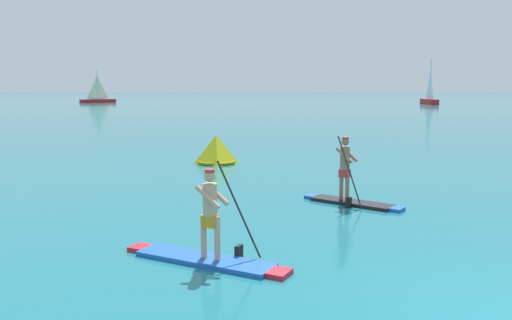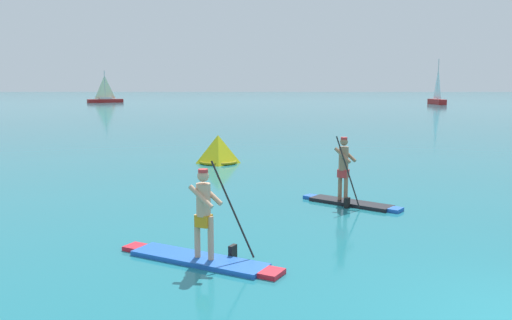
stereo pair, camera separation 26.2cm
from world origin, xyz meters
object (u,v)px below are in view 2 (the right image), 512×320
Objects in this scene: sailboat_left_horizon at (105,99)px; race_marker_buoy at (218,151)px; paddleboarder_near_left at (202,241)px; sailboat_right_horizon at (437,99)px; paddleboarder_mid_center at (348,187)px.

race_marker_buoy is at bearing 78.15° from sailboat_left_horizon.
sailboat_right_horizon is at bearing 96.56° from paddleboarder_near_left.
paddleboarder_near_left is 1.27× the size of paddleboarder_mid_center.
race_marker_buoy is (-0.68, 12.12, 0.13)m from paddleboarder_near_left.
sailboat_left_horizon is at bearing 80.57° from sailboat_right_horizon.
race_marker_buoy is at bearing 121.00° from paddleboarder_near_left.
paddleboarder_mid_center reaches higher than paddleboarder_near_left.
sailboat_right_horizon is at bearing 140.35° from sailboat_left_horizon.
sailboat_right_horizon reaches higher than race_marker_buoy.
sailboat_right_horizon is (56.24, -7.88, 0.18)m from sailboat_left_horizon.
race_marker_buoy is (-4.12, 7.42, 0.05)m from paddleboarder_mid_center.
paddleboarder_mid_center is 76.20m from sailboat_right_horizon.
sailboat_left_horizon is at bearing 148.23° from paddleboarder_mid_center.
paddleboarder_near_left is 0.53× the size of sailboat_left_horizon.
race_marker_buoy is at bearing 156.53° from paddleboarder_mid_center.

